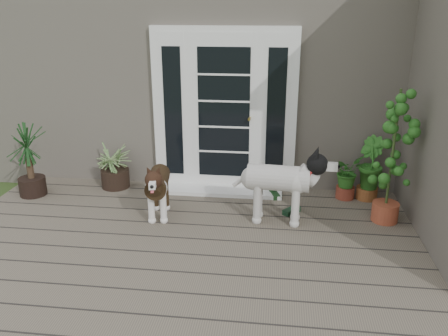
# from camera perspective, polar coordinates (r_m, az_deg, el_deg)

# --- Properties ---
(deck) EXTENTS (6.20, 4.60, 0.12)m
(deck) POSITION_cam_1_polar(r_m,az_deg,el_deg) (4.44, -0.84, -13.82)
(deck) COLOR #6B5B4C
(deck) RESTS_ON ground
(house_main) EXTENTS (7.40, 4.00, 3.10)m
(house_main) POSITION_cam_1_polar(r_m,az_deg,el_deg) (7.99, 3.30, 12.83)
(house_main) COLOR #665E54
(house_main) RESTS_ON ground
(door_unit) EXTENTS (1.90, 0.14, 2.15)m
(door_unit) POSITION_cam_1_polar(r_m,az_deg,el_deg) (6.05, 0.03, 7.18)
(door_unit) COLOR white
(door_unit) RESTS_ON deck
(door_step) EXTENTS (1.60, 0.40, 0.05)m
(door_step) POSITION_cam_1_polar(r_m,az_deg,el_deg) (6.18, -0.20, -2.77)
(door_step) COLOR white
(door_step) RESTS_ON deck
(brindle_dog) EXTENTS (0.45, 0.82, 0.65)m
(brindle_dog) POSITION_cam_1_polar(r_m,az_deg,el_deg) (5.43, -8.22, -2.88)
(brindle_dog) COLOR #372514
(brindle_dog) RESTS_ON deck
(white_dog) EXTENTS (0.98, 0.47, 0.79)m
(white_dog) POSITION_cam_1_polar(r_m,az_deg,el_deg) (5.25, 6.75, -2.76)
(white_dog) COLOR white
(white_dog) RESTS_ON deck
(spider_plant) EXTENTS (0.85, 0.85, 0.68)m
(spider_plant) POSITION_cam_1_polar(r_m,az_deg,el_deg) (6.42, -13.59, 0.54)
(spider_plant) COLOR #A2BB73
(spider_plant) RESTS_ON deck
(yucca) EXTENTS (0.86, 0.86, 0.95)m
(yucca) POSITION_cam_1_polar(r_m,az_deg,el_deg) (6.46, -23.24, 0.81)
(yucca) COLOR black
(yucca) RESTS_ON deck
(herb_a) EXTENTS (0.54, 0.54, 0.49)m
(herb_a) POSITION_cam_1_polar(r_m,az_deg,el_deg) (6.12, 15.05, -1.51)
(herb_a) COLOR #185117
(herb_a) RESTS_ON deck
(herb_b) EXTENTS (0.50, 0.50, 0.61)m
(herb_b) POSITION_cam_1_polar(r_m,az_deg,el_deg) (6.15, 17.63, -1.04)
(herb_b) COLOR #20601B
(herb_b) RESTS_ON deck
(herb_c) EXTENTS (0.37, 0.37, 0.57)m
(herb_c) POSITION_cam_1_polar(r_m,az_deg,el_deg) (6.32, 23.50, -1.42)
(herb_c) COLOR #1C5719
(herb_c) RESTS_ON deck
(sapling) EXTENTS (0.58, 0.58, 1.61)m
(sapling) POSITION_cam_1_polar(r_m,az_deg,el_deg) (5.43, 20.33, 1.47)
(sapling) COLOR #1A5B1D
(sapling) RESTS_ON deck
(clog_left) EXTENTS (0.20, 0.29, 0.08)m
(clog_left) POSITION_cam_1_polar(r_m,az_deg,el_deg) (6.05, 6.35, -3.26)
(clog_left) COLOR black
(clog_left) RESTS_ON deck
(clog_right) EXTENTS (0.28, 0.29, 0.08)m
(clog_right) POSITION_cam_1_polar(r_m,az_deg,el_deg) (5.62, 8.45, -5.24)
(clog_right) COLOR #14321D
(clog_right) RESTS_ON deck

